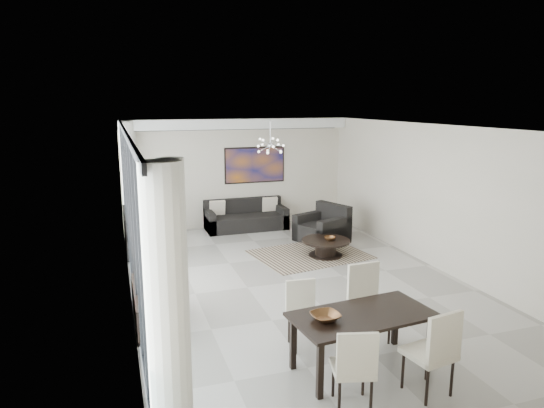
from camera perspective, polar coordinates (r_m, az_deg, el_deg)
name	(u,v)px	position (r m, az deg, el deg)	size (l,w,h in m)	color
room_shell	(320,205)	(9.05, 5.70, -0.13)	(6.00, 9.00, 2.90)	#A8A39B
window_wall	(136,217)	(8.30, -15.75, -1.51)	(0.37, 8.95, 2.90)	silver
soffit	(238,124)	(12.79, -4.04, 9.39)	(5.98, 0.40, 0.26)	white
painting	(255,165)	(13.18, -2.04, 4.60)	(1.68, 0.04, 0.98)	#AC5C17
chandelier	(270,146)	(11.17, -0.20, 6.90)	(0.66, 0.66, 0.71)	silver
rug	(310,254)	(10.86, 4.44, -5.92)	(2.36, 1.82, 0.01)	black
coffee_table	(326,247)	(10.75, 6.33, -5.03)	(1.06, 1.06, 0.37)	black
bowl_coffee	(330,238)	(10.67, 6.82, -4.04)	(0.25, 0.25, 0.08)	brown
sofa_main	(246,219)	(12.95, -3.10, -1.78)	(2.14, 0.88, 0.78)	black
loveseat	(145,236)	(11.55, -14.67, -3.67)	(1.00, 1.78, 0.89)	black
armchair	(323,229)	(11.84, 6.02, -2.94)	(1.31, 1.34, 0.89)	black
side_table	(141,234)	(11.60, -15.19, -3.41)	(0.38, 0.38, 0.52)	black
tv_console	(149,305)	(7.89, -14.23, -11.41)	(0.46, 1.64, 0.51)	black
television	(158,269)	(7.66, -13.23, -7.48)	(1.09, 0.14, 0.63)	gray
dining_table	(362,320)	(6.32, 10.60, -13.30)	(1.86, 1.06, 0.74)	black
dining_chair_sw	(355,364)	(5.59, 9.70, -18.07)	(0.54, 0.54, 0.97)	beige
dining_chair_se	(436,348)	(5.99, 18.74, -15.70)	(0.56, 0.56, 1.07)	beige
dining_chair_nw	(302,309)	(6.87, 3.59, -12.20)	(0.45, 0.45, 0.92)	beige
dining_chair_ne	(367,296)	(7.14, 11.09, -10.59)	(0.52, 0.52, 1.08)	beige
bowl_dining	(325,317)	(6.05, 6.30, -13.05)	(0.35, 0.35, 0.09)	brown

